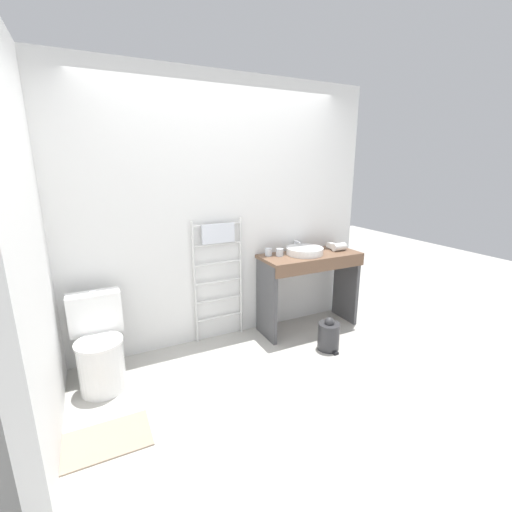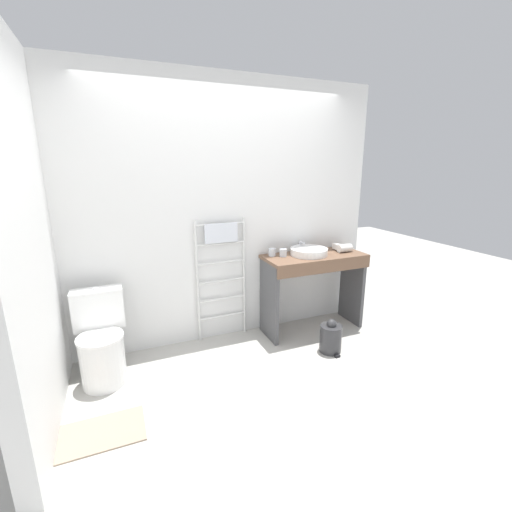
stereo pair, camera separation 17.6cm
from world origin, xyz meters
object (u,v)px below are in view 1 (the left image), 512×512
(towel_radiator, at_px, (218,257))
(hair_dryer, at_px, (339,246))
(sink_basin, at_px, (305,251))
(cup_near_wall, at_px, (269,252))
(trash_bin, at_px, (329,335))
(toilet, at_px, (100,348))
(cup_near_edge, at_px, (280,252))

(towel_radiator, bearing_deg, hair_dryer, -8.67)
(sink_basin, distance_m, cup_near_wall, 0.40)
(towel_radiator, xyz_separation_m, trash_bin, (0.88, -0.70, -0.74))
(trash_bin, bearing_deg, toilet, 169.68)
(trash_bin, bearing_deg, cup_near_edge, 113.82)
(towel_radiator, bearing_deg, sink_basin, -11.27)
(cup_near_wall, xyz_separation_m, cup_near_edge, (0.10, -0.06, -0.00))
(cup_near_edge, bearing_deg, towel_radiator, 168.42)
(toilet, xyz_separation_m, towel_radiator, (1.16, 0.32, 0.55))
(sink_basin, relative_size, hair_dryer, 1.94)
(sink_basin, bearing_deg, trash_bin, -93.25)
(sink_basin, xyz_separation_m, hair_dryer, (0.44, -0.02, 0.01))
(sink_basin, bearing_deg, hair_dryer, -3.13)
(toilet, relative_size, sink_basin, 1.94)
(towel_radiator, distance_m, trash_bin, 1.35)
(towel_radiator, xyz_separation_m, cup_near_edge, (0.63, -0.13, 0.01))
(hair_dryer, bearing_deg, sink_basin, 176.87)
(hair_dryer, bearing_deg, toilet, -177.36)
(cup_near_wall, bearing_deg, sink_basin, -16.45)
(hair_dryer, bearing_deg, trash_bin, -133.63)
(cup_near_wall, bearing_deg, trash_bin, -60.74)
(cup_near_wall, height_order, cup_near_edge, same)
(cup_near_wall, height_order, hair_dryer, hair_dryer)
(cup_near_wall, xyz_separation_m, trash_bin, (0.35, -0.63, -0.75))
(hair_dryer, xyz_separation_m, trash_bin, (-0.47, -0.49, -0.76))
(cup_near_edge, distance_m, trash_bin, 0.97)
(cup_near_wall, bearing_deg, cup_near_edge, -30.80)
(toilet, relative_size, towel_radiator, 0.61)
(toilet, xyz_separation_m, trash_bin, (2.05, -0.37, -0.18))
(towel_radiator, distance_m, hair_dryer, 1.37)
(cup_near_wall, bearing_deg, toilet, -171.55)
(sink_basin, height_order, trash_bin, sink_basin)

